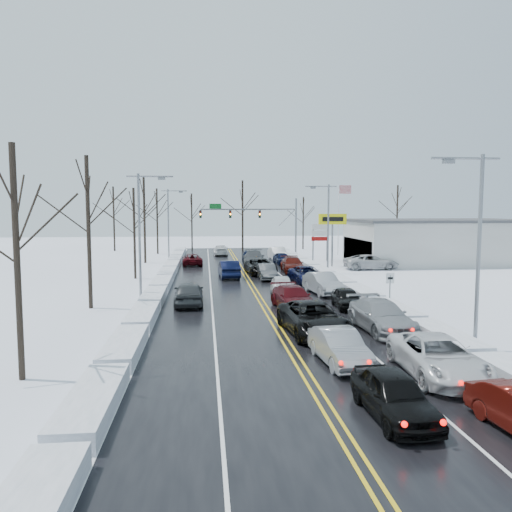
{
  "coord_description": "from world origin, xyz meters",
  "views": [
    {
      "loc": [
        -3.94,
        -39.5,
        6.55
      ],
      "look_at": [
        0.44,
        3.09,
        2.5
      ],
      "focal_mm": 35.0,
      "sensor_mm": 36.0,
      "label": 1
    }
  ],
  "objects": [
    {
      "name": "tree_left_a",
      "position": [
        -11.0,
        -20.0,
        6.29
      ],
      "size": [
        3.6,
        3.6,
        9.0
      ],
      "color": "#2D231C",
      "rests_on": "ground"
    },
    {
      "name": "queued_car_1",
      "position": [
        1.69,
        -19.3,
        0.0
      ],
      "size": [
        1.88,
        4.53,
        1.46
      ],
      "primitive_type": "imported",
      "rotation": [
        0.0,
        0.0,
        0.08
      ],
      "color": "gray",
      "rests_on": "ground"
    },
    {
      "name": "snow_bank_left",
      "position": [
        -7.6,
        2.0,
        0.0
      ],
      "size": [
        1.48,
        72.0,
        0.68
      ],
      "primitive_type": "cube",
      "color": "white",
      "rests_on": "ground"
    },
    {
      "name": "parked_car_2",
      "position": [
        15.2,
        20.73,
        0.0
      ],
      "size": [
        2.26,
        5.08,
        1.7
      ],
      "primitive_type": "imported",
      "rotation": [
        0.0,
        0.0,
        3.19
      ],
      "color": "#3D4042",
      "rests_on": "ground"
    },
    {
      "name": "parked_car_0",
      "position": [
        13.99,
        12.67,
        0.0
      ],
      "size": [
        5.93,
        2.84,
        1.63
      ],
      "primitive_type": "imported",
      "rotation": [
        0.0,
        0.0,
        1.55
      ],
      "color": "silver",
      "rests_on": "ground"
    },
    {
      "name": "tree_far_d",
      "position": [
        12.0,
        40.5,
        5.94
      ],
      "size": [
        3.4,
        3.4,
        8.5
      ],
      "color": "#2D231C",
      "rests_on": "ground"
    },
    {
      "name": "tires_plus_sign",
      "position": [
        10.5,
        15.99,
        4.99
      ],
      "size": [
        3.2,
        0.34,
        6.0
      ],
      "color": "slate",
      "rests_on": "ground"
    },
    {
      "name": "snow_bank_right",
      "position": [
        7.6,
        2.0,
        0.0
      ],
      "size": [
        1.48,
        72.0,
        0.68
      ],
      "primitive_type": "cube",
      "color": "white",
      "rests_on": "ground"
    },
    {
      "name": "tree_far_b",
      "position": [
        -6.0,
        41.0,
        6.29
      ],
      "size": [
        3.6,
        3.6,
        9.0
      ],
      "color": "#2D231C",
      "rests_on": "ground"
    },
    {
      "name": "queued_car_5",
      "position": [
        1.76,
        6.22,
        0.0
      ],
      "size": [
        1.58,
        4.35,
        1.43
      ],
      "primitive_type": "imported",
      "rotation": [
        0.0,
        0.0,
        0.02
      ],
      "color": "#3F4144",
      "rests_on": "ground"
    },
    {
      "name": "queued_car_12",
      "position": [
        5.37,
        -7.74,
        0.0
      ],
      "size": [
        1.82,
        4.05,
        1.35
      ],
      "primitive_type": "imported",
      "rotation": [
        0.0,
        0.0,
        -0.06
      ],
      "color": "black",
      "rests_on": "ground"
    },
    {
      "name": "oncoming_car_2",
      "position": [
        -1.72,
        31.05,
        0.0
      ],
      "size": [
        2.03,
        4.97,
        1.44
      ],
      "primitive_type": "imported",
      "rotation": [
        0.0,
        0.0,
        3.14
      ],
      "color": "silver",
      "rests_on": "ground"
    },
    {
      "name": "queued_car_15",
      "position": [
        5.11,
        11.38,
        0.0
      ],
      "size": [
        2.3,
        5.36,
        1.54
      ],
      "primitive_type": "imported",
      "rotation": [
        0.0,
        0.0,
        -0.03
      ],
      "color": "#4A0F09",
      "rests_on": "ground"
    },
    {
      "name": "parked_car_1",
      "position": [
        16.89,
        16.33,
        0.0
      ],
      "size": [
        2.68,
        5.55,
        1.56
      ],
      "primitive_type": "imported",
      "rotation": [
        0.0,
        0.0,
        -0.1
      ],
      "color": "#444649",
      "rests_on": "ground"
    },
    {
      "name": "queued_car_14",
      "position": [
        5.06,
        3.69,
        0.0
      ],
      "size": [
        2.92,
        5.47,
        1.46
      ],
      "primitive_type": "imported",
      "rotation": [
        0.0,
        0.0,
        0.1
      ],
      "color": "black",
      "rests_on": "ground"
    },
    {
      "name": "queued_car_11",
      "position": [
        5.44,
        -14.0,
        0.0
      ],
      "size": [
        2.64,
        5.79,
        1.64
      ],
      "primitive_type": "imported",
      "rotation": [
        0.0,
        0.0,
        0.06
      ],
      "color": "gray",
      "rests_on": "ground"
    },
    {
      "name": "queued_car_2",
      "position": [
        1.68,
        -14.32,
        0.0
      ],
      "size": [
        3.27,
        6.27,
        1.69
      ],
      "primitive_type": "imported",
      "rotation": [
        0.0,
        0.0,
        0.08
      ],
      "color": "black",
      "rests_on": "ground"
    },
    {
      "name": "tree_far_c",
      "position": [
        2.0,
        39.0,
        7.68
      ],
      "size": [
        4.4,
        4.4,
        11.0
      ],
      "color": "#2D231C",
      "rests_on": "ground"
    },
    {
      "name": "queued_car_8",
      "position": [
        1.56,
        22.6,
        0.0
      ],
      "size": [
        1.87,
        4.28,
        1.43
      ],
      "primitive_type": "imported",
      "rotation": [
        0.0,
        0.0,
        -0.04
      ],
      "color": "black",
      "rests_on": "ground"
    },
    {
      "name": "tree_left_d",
      "position": [
        -11.2,
        22.0,
        7.33
      ],
      "size": [
        4.2,
        4.2,
        10.5
      ],
      "color": "#2D231C",
      "rests_on": "ground"
    },
    {
      "name": "flagpole",
      "position": [
        15.17,
        30.0,
        5.93
      ],
      "size": [
        1.87,
        1.2,
        10.0
      ],
      "color": "silver",
      "rests_on": "ground"
    },
    {
      "name": "dealership_building",
      "position": [
        23.98,
        18.0,
        2.66
      ],
      "size": [
        20.4,
        12.4,
        5.3
      ],
      "color": "beige",
      "rests_on": "ground"
    },
    {
      "name": "streetlight_se",
      "position": [
        8.3,
        -18.0,
        5.31
      ],
      "size": [
        3.2,
        0.25,
        9.0
      ],
      "color": "slate",
      "rests_on": "ground"
    },
    {
      "name": "tree_left_b",
      "position": [
        -11.5,
        -6.0,
        6.99
      ],
      "size": [
        4.0,
        4.0,
        10.0
      ],
      "color": "#2D231C",
      "rests_on": "ground"
    },
    {
      "name": "road_surface",
      "position": [
        0.0,
        2.0,
        0.01
      ],
      "size": [
        14.0,
        84.0,
        0.01
      ],
      "primitive_type": "cube",
      "color": "black",
      "rests_on": "ground"
    },
    {
      "name": "oncoming_car_3",
      "position": [
        -5.07,
        -5.57,
        0.0
      ],
      "size": [
        2.05,
        4.93,
        1.67
      ],
      "primitive_type": "imported",
      "rotation": [
        0.0,
        0.0,
        3.16
      ],
      "color": "#393C3E",
      "rests_on": "ground"
    },
    {
      "name": "speed_limit_sign",
      "position": [
        8.2,
        -8.0,
        1.63
      ],
      "size": [
        0.55,
        0.09,
        2.35
      ],
      "color": "slate",
      "rests_on": "ground"
    },
    {
      "name": "streetlight_sw",
      "position": [
        -8.3,
        -4.0,
        5.31
      ],
      "size": [
        3.2,
        0.25,
        9.0
      ],
      "color": "slate",
      "rests_on": "ground"
    },
    {
      "name": "queued_car_10",
      "position": [
        5.1,
        -21.28,
        0.0
      ],
      "size": [
        2.85,
        5.74,
        1.56
      ],
      "primitive_type": "imported",
      "rotation": [
        0.0,
        0.0,
        -0.05
      ],
      "color": "silver",
      "rests_on": "ground"
    },
    {
      "name": "queued_car_6",
      "position": [
        1.6,
        9.85,
        0.0
      ],
      "size": [
        3.05,
        5.83,
        1.57
      ],
      "primitive_type": "imported",
      "rotation": [
        0.0,
        0.0,
        0.08
      ],
      "color": "black",
      "rests_on": "ground"
    },
    {
      "name": "tree_left_e",
      "position": [
        -10.8,
        34.0,
        6.64
      ],
      "size": [
        3.8,
        3.8,
        9.5
      ],
      "color": "#2D231C",
      "rests_on": "ground"
    },
    {
      "name": "traffic_signal_mast",
      "position": [
        3.45,
        27.99,
        5.48
      ],
      "size": [
        13.28,
        0.39,
        8.0
      ],
      "color": "slate",
      "rests_on": "ground"
    },
    {
      "name": "queued_car_4",
      "position": [
        1.87,
        -2.38,
        0.0
      ],
      "size": [
        2.11,
        4.46,
        1.47
      ],
      "primitive_type": "imported",
      "rotation": [
        0.0,
        0.0,
        -0.09
      ],
      "color": "white",
      "rests_on": "ground"
    },
    {
      "name": "queued_car_7",
      "position": [
        1.73,
        18.11,
        0.0
      ],
      "size": [
        2.89,
        6.09,
        1.71
      ],
      "primitive_type": "imported",
      "rotation": [
        0.0,
        0.0,
        -0.08
      ],
      "color": "#434648",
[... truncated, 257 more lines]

